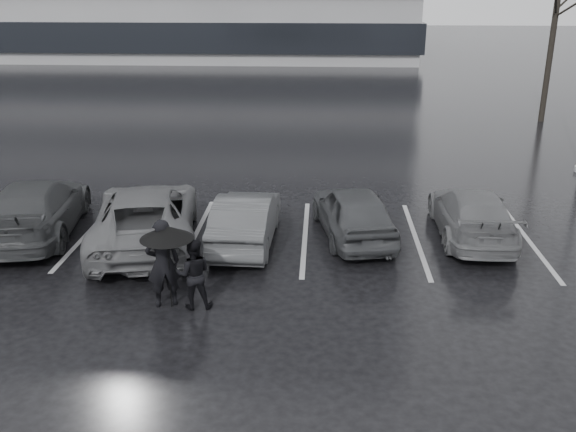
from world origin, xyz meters
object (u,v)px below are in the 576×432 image
at_px(car_west_a, 246,219).
at_px(car_west_b, 146,216).
at_px(car_main, 353,212).
at_px(pedestrian_left, 163,263).
at_px(tree_north, 554,25).
at_px(car_west_c, 36,208).
at_px(car_east, 472,213).
at_px(pedestrian_right, 193,274).

bearing_deg(car_west_a, car_west_b, 5.12).
relative_size(car_main, pedestrian_left, 2.13).
bearing_deg(tree_north, car_west_c, -139.54).
bearing_deg(car_east, tree_north, -112.62).
xyz_separation_m(car_west_a, pedestrian_right, (-0.64, -3.33, 0.09)).
distance_m(car_west_b, pedestrian_right, 3.64).
xyz_separation_m(car_west_a, tree_north, (11.84, 15.01, 3.61)).
bearing_deg(tree_north, car_east, -113.54).
bearing_deg(pedestrian_left, car_west_b, -91.23).
relative_size(car_west_b, pedestrian_right, 3.57).
xyz_separation_m(car_west_c, tree_north, (17.22, 14.68, 3.55)).
relative_size(car_west_a, pedestrian_left, 2.11).
bearing_deg(pedestrian_left, pedestrian_right, 152.33).
distance_m(car_main, car_west_c, 8.03).
bearing_deg(car_west_c, car_west_b, 162.18).
relative_size(pedestrian_right, tree_north, 0.17).
relative_size(car_west_b, pedestrian_left, 2.84).
bearing_deg(car_west_b, car_west_c, -19.68).
relative_size(car_west_a, car_west_b, 0.74).
bearing_deg(tree_north, car_main, -122.49).
height_order(car_west_c, car_east, car_west_c).
bearing_deg(car_west_a, car_west_c, -1.95).
bearing_deg(pedestrian_right, pedestrian_left, -14.09).
xyz_separation_m(pedestrian_right, tree_north, (12.49, 18.34, 3.52)).
relative_size(car_west_b, car_east, 1.22).
bearing_deg(car_east, car_west_b, 7.21).
bearing_deg(tree_north, car_west_a, -128.28).
distance_m(car_main, tree_north, 17.49).
bearing_deg(car_main, car_west_c, -9.19).
relative_size(car_main, tree_north, 0.46).
distance_m(pedestrian_left, pedestrian_right, 0.64).
bearing_deg(car_west_a, car_main, -166.46).
distance_m(pedestrian_right, tree_north, 22.46).
relative_size(car_west_b, tree_north, 0.61).
bearing_deg(pedestrian_left, car_main, -157.48).
relative_size(car_west_a, car_west_c, 0.80).
height_order(car_west_a, car_west_b, car_west_b).
relative_size(car_east, pedestrian_right, 2.93).
xyz_separation_m(car_east, pedestrian_left, (-6.87, -4.00, 0.30)).
relative_size(car_main, car_west_c, 0.80).
distance_m(pedestrian_left, tree_north, 22.73).
height_order(car_main, pedestrian_left, pedestrian_left).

